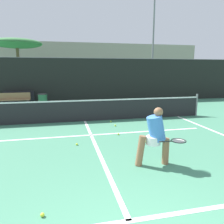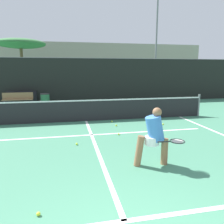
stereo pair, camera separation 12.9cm
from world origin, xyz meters
name	(u,v)px [view 1 (the left image)]	position (x,y,z in m)	size (l,w,h in m)	color
court_baseline_near	(129,221)	(0.00, 1.05, 0.00)	(11.00, 0.10, 0.01)	white
court_service_line	(91,135)	(0.00, 5.56, 0.00)	(8.25, 0.10, 0.01)	white
court_center_mark	(96,146)	(0.00, 4.38, 0.00)	(0.10, 6.64, 0.01)	white
net	(85,110)	(0.00, 7.70, 0.51)	(11.09, 0.09, 1.07)	slate
fence_back	(76,81)	(0.00, 13.28, 1.50)	(24.00, 0.06, 3.01)	black
player_practicing	(155,135)	(1.18, 2.84, 0.74)	(1.10, 0.66, 1.40)	#8C6042
tennis_ball_scattered_0	(77,144)	(-0.55, 4.62, 0.03)	(0.07, 0.07, 0.07)	#D1E033
tennis_ball_scattered_1	(146,141)	(1.57, 4.42, 0.03)	(0.07, 0.07, 0.07)	#D1E033
tennis_ball_scattered_2	(42,215)	(-1.28, 1.44, 0.03)	(0.07, 0.07, 0.07)	#D1E033
tennis_ball_scattered_4	(111,122)	(1.07, 7.24, 0.03)	(0.07, 0.07, 0.07)	#D1E033
tennis_ball_scattered_5	(162,124)	(3.05, 6.37, 0.03)	(0.07, 0.07, 0.07)	#D1E033
tennis_ball_scattered_6	(118,134)	(0.93, 5.37, 0.03)	(0.07, 0.07, 0.07)	#D1E033
tennis_ball_scattered_7	(115,125)	(1.11, 6.55, 0.03)	(0.07, 0.07, 0.07)	#D1E033
courtside_bench	(15,99)	(-3.75, 12.35, 0.47)	(1.78, 0.43, 0.86)	olive
trash_bin	(43,100)	(-2.12, 12.09, 0.40)	(0.56, 0.56, 0.80)	#28603D
parked_car	(25,92)	(-3.64, 15.31, 0.62)	(1.84, 4.61, 1.47)	black
floodlight_mast	(154,22)	(7.26, 17.53, 6.37)	(1.10, 0.24, 10.31)	slate
tree_west	(17,44)	(-5.10, 21.96, 4.70)	(4.84, 4.84, 5.20)	brown
building_far	(69,65)	(0.00, 28.77, 2.84)	(36.00, 2.40, 5.68)	gray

